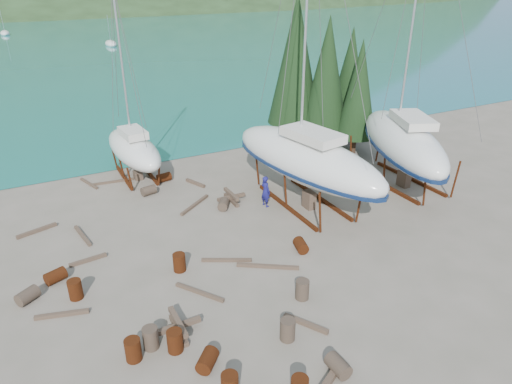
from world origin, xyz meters
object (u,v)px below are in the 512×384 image
large_sailboat_near (306,158)px  small_sailboat_shore (134,149)px  large_sailboat_far (403,141)px  worker (266,191)px

large_sailboat_near → small_sailboat_shore: 11.79m
large_sailboat_far → small_sailboat_shore: 17.56m
large_sailboat_far → small_sailboat_shore: bearing=172.1°
large_sailboat_near → large_sailboat_far: size_ratio=1.02×
large_sailboat_near → small_sailboat_shore: size_ratio=1.48×
large_sailboat_far → small_sailboat_shore: size_ratio=1.45×
large_sailboat_far → worker: bearing=-163.8°
large_sailboat_near → large_sailboat_far: 7.17m
large_sailboat_far → large_sailboat_near: bearing=-159.2°
small_sailboat_shore → worker: 9.80m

